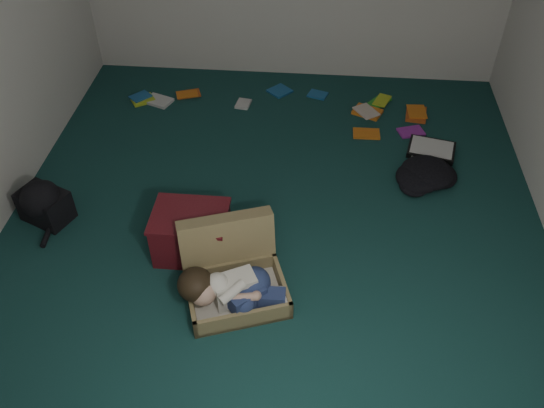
# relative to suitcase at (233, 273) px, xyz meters

# --- Properties ---
(floor) EXTENTS (4.50, 4.50, 0.00)m
(floor) POSITION_rel_suitcase_xyz_m (0.22, 0.61, -0.14)
(floor) COLOR #143C39
(floor) RESTS_ON ground
(suitcase) EXTENTS (0.80, 0.79, 0.46)m
(suitcase) POSITION_rel_suitcase_xyz_m (0.00, 0.00, 0.00)
(suitcase) COLOR olive
(suitcase) RESTS_ON floor
(person) EXTENTS (0.70, 0.36, 0.29)m
(person) POSITION_rel_suitcase_xyz_m (0.01, -0.16, 0.04)
(person) COLOR white
(person) RESTS_ON suitcase
(maroon_bin) EXTENTS (0.52, 0.41, 0.35)m
(maroon_bin) POSITION_rel_suitcase_xyz_m (-0.33, 0.30, 0.04)
(maroon_bin) COLOR #551118
(maroon_bin) RESTS_ON floor
(backpack) EXTENTS (0.55, 0.50, 0.26)m
(backpack) POSITION_rel_suitcase_xyz_m (-1.48, 0.54, -0.01)
(backpack) COLOR black
(backpack) RESTS_ON floor
(clothing_pile) EXTENTS (0.51, 0.44, 0.14)m
(clothing_pile) POSITION_rel_suitcase_xyz_m (1.36, 1.20, -0.07)
(clothing_pile) COLOR black
(clothing_pile) RESTS_ON floor
(paper_tray) EXTENTS (0.44, 0.37, 0.05)m
(paper_tray) POSITION_rel_suitcase_xyz_m (1.49, 1.62, -0.11)
(paper_tray) COLOR black
(paper_tray) RESTS_ON floor
(book_scatter) EXTENTS (2.83, 1.50, 0.02)m
(book_scatter) POSITION_rel_suitcase_xyz_m (0.46, 2.09, -0.13)
(book_scatter) COLOR #BBD425
(book_scatter) RESTS_ON floor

